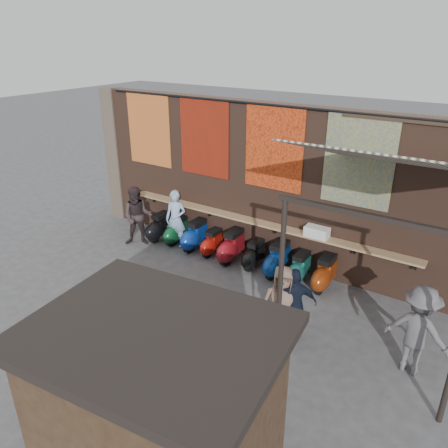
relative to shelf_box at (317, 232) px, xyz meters
name	(u,v)px	position (x,y,z in m)	size (l,w,h in m)	color
ground	(204,303)	(-1.60, -2.30, -1.25)	(70.00, 70.00, 0.00)	#474749
brick_wall	(265,184)	(-1.60, 0.40, 0.75)	(10.00, 0.40, 4.00)	brown
pier_left	(117,155)	(-6.80, 0.40, 0.75)	(0.50, 0.50, 4.00)	#4C4238
eating_counter	(257,222)	(-1.60, 0.03, -0.15)	(8.00, 0.32, 0.05)	#9E7A51
shelf_box	(317,232)	(0.00, 0.00, 0.00)	(0.56, 0.29, 0.24)	white
tapestry_redgold	(149,130)	(-5.20, 0.18, 1.75)	(1.50, 0.02, 2.00)	maroon
tapestry_sun	(204,138)	(-3.30, 0.18, 1.75)	(1.50, 0.02, 2.00)	red
tapestry_orange	(274,148)	(-1.30, 0.18, 1.75)	(1.50, 0.02, 2.00)	#D14B1A
tapestry_multi	(359,161)	(0.70, 0.18, 1.75)	(1.50, 0.02, 2.00)	navy
hang_rail	(264,104)	(-1.60, 0.17, 2.73)	(0.06, 0.06, 9.50)	black
scooter_stool_0	(160,227)	(-4.55, -0.35, -0.86)	(0.37, 0.81, 0.77)	black
scooter_stool_1	(177,231)	(-3.99, -0.26, -0.87)	(0.35, 0.78, 0.74)	#0E4923
scooter_stool_2	(195,235)	(-3.32, -0.29, -0.84)	(0.39, 0.86, 0.82)	#0D3499
scooter_stool_3	(212,243)	(-2.75, -0.30, -0.90)	(0.33, 0.72, 0.69)	#AF160D
scooter_stool_4	(232,246)	(-2.12, -0.32, -0.83)	(0.40, 0.88, 0.84)	maroon
scooter_stool_5	(254,255)	(-1.47, -0.29, -0.89)	(0.33, 0.74, 0.71)	black
scooter_stool_6	(278,259)	(-0.82, -0.30, -0.83)	(0.40, 0.88, 0.84)	navy
scooter_stool_7	(299,269)	(-0.21, -0.35, -0.87)	(0.35, 0.78, 0.74)	#19665C
scooter_stool_8	(325,274)	(0.39, -0.28, -0.85)	(0.38, 0.84, 0.80)	maroon
diner_left	(176,219)	(-3.90, -0.39, -0.44)	(0.59, 0.38, 1.61)	#93B0D6
diner_right	(138,216)	(-4.83, -0.90, -0.41)	(0.81, 0.63, 1.67)	#312628
shopper_navy	(294,305)	(0.54, -2.33, -0.48)	(0.90, 0.37, 1.53)	black
shopper_grey	(417,331)	(2.67, -1.98, -0.40)	(1.09, 0.63, 1.69)	#59575C
shopper_tan	(282,304)	(0.34, -2.45, -0.46)	(0.77, 0.50, 1.57)	#7B5E4E
market_stall	(162,429)	(0.64, -6.19, 0.04)	(2.38, 1.79, 2.58)	black
stall_roof	(154,334)	(0.64, -6.19, 1.39)	(2.67, 2.05, 0.12)	black
stall_sign	(201,342)	(0.54, -5.27, 0.62)	(1.20, 0.04, 0.50)	gold
stall_shelf	(202,397)	(0.54, -5.27, -0.31)	(1.98, 0.10, 0.06)	#473321
awning_canvas	(405,161)	(1.90, -1.40, 2.30)	(3.20, 3.40, 0.03)	beige
awning_ledger	(428,121)	(1.90, 0.19, 2.70)	(3.30, 0.08, 0.12)	#33261C
awning_header	(375,217)	(1.90, -2.90, 1.83)	(3.00, 0.08, 0.08)	black
awning_post_left	(280,282)	(0.50, -2.90, 0.30)	(0.09, 0.09, 3.10)	black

